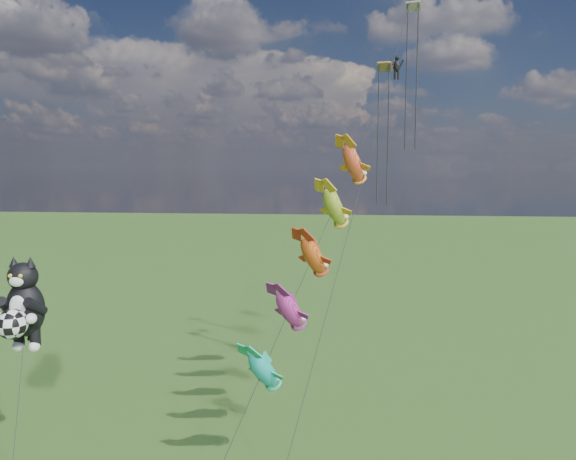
# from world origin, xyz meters

# --- Properties ---
(cat_kite_rig) EXTENTS (2.27, 4.07, 9.97)m
(cat_kite_rig) POSITION_xyz_m (0.78, 5.99, 7.48)
(cat_kite_rig) COLOR brown
(cat_kite_rig) RESTS_ON ground
(fish_windsock_rig) EXTENTS (7.61, 14.15, 17.39)m
(fish_windsock_rig) POSITION_xyz_m (15.22, 9.00, 9.78)
(fish_windsock_rig) COLOR brown
(fish_windsock_rig) RESTS_ON ground
(parafoil_rig) EXTENTS (7.74, 16.20, 26.04)m
(parafoil_rig) POSITION_xyz_m (19.84, 16.41, 19.78)
(parafoil_rig) COLOR brown
(parafoil_rig) RESTS_ON ground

